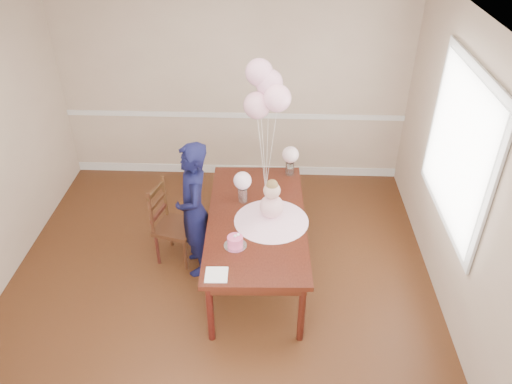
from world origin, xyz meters
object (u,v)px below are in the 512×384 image
dining_table_top (257,220)px  woman (194,210)px  birthday_cake (235,241)px  dining_chair_seat (176,227)px

dining_table_top → woman: 0.65m
dining_table_top → birthday_cake: bearing=-114.0°
dining_chair_seat → woman: 0.45m
dining_table_top → woman: (-0.64, 0.07, 0.05)m
birthday_cake → dining_chair_seat: (-0.70, 0.66, -0.38)m
dining_table_top → woman: size_ratio=1.29×
dining_chair_seat → birthday_cake: bearing=-28.7°
dining_table_top → birthday_cake: (-0.18, -0.45, 0.08)m
woman → dining_chair_seat: bearing=-135.9°
birthday_cake → woman: size_ratio=0.10×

